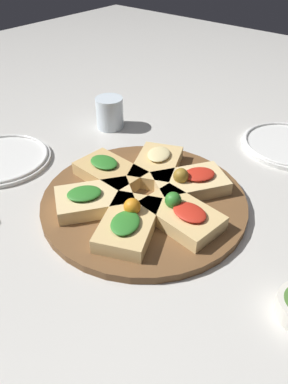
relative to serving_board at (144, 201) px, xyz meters
The scene contains 10 objects.
ground_plane 0.01m from the serving_board, ahead, with size 3.00×3.00×0.00m, color beige.
serving_board is the anchor object (origin of this frame).
focaccia_slice_0 0.11m from the serving_board, 125.41° to the right, with size 0.17×0.18×0.04m.
focaccia_slice_1 0.11m from the serving_board, 66.01° to the right, with size 0.15×0.18×0.06m.
focaccia_slice_2 0.11m from the serving_board, ahead, with size 0.16×0.11×0.06m.
focaccia_slice_3 0.11m from the serving_board, 57.21° to the left, with size 0.16×0.18×0.06m.
focaccia_slice_4 0.11m from the serving_board, 113.89° to the left, with size 0.15×0.18×0.04m.
focaccia_slice_5 0.11m from the serving_board, behind, with size 0.16×0.10×0.04m.
plate_left 0.40m from the serving_board, 165.49° to the right, with size 0.24×0.24×0.02m.
water_glass 0.37m from the serving_board, 145.24° to the left, with size 0.08×0.08×0.09m, color silver.
Camera 1 is at (0.40, -0.48, 0.51)m, focal length 35.00 mm.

